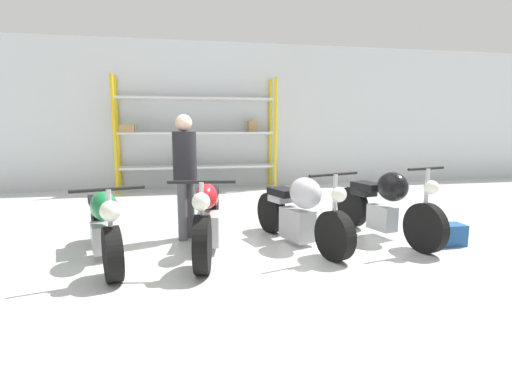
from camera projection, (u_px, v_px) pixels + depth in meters
ground_plane at (262, 253)px, 4.96m from camera, size 30.00×30.00×0.00m
back_wall at (216, 116)px, 10.07m from camera, size 30.00×0.08×3.60m
shelving_rack at (196, 134)px, 9.69m from camera, size 3.85×0.63×2.71m
motorcycle_green at (104, 225)px, 4.63m from camera, size 0.87×2.02×0.96m
motorcycle_red at (208, 219)px, 4.93m from camera, size 0.71×2.10×1.00m
motorcycle_silver at (300, 212)px, 5.23m from camera, size 0.91×1.97×1.03m
motorcycle_black at (386, 204)px, 5.52m from camera, size 0.73×2.02×1.06m
person_browsing at (185, 167)px, 5.41m from camera, size 0.45×0.45×1.71m
toolbox at (447, 235)px, 5.26m from camera, size 0.44×0.26×0.28m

